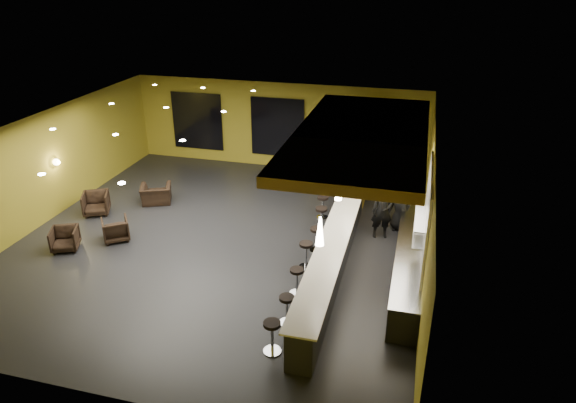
% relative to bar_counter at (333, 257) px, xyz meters
% --- Properties ---
extents(floor, '(12.00, 13.00, 0.10)m').
position_rel_bar_counter_xyz_m(floor, '(-3.65, 1.00, -0.55)').
color(floor, black).
rests_on(floor, ground).
extents(ceiling, '(12.00, 13.00, 0.10)m').
position_rel_bar_counter_xyz_m(ceiling, '(-3.65, 1.00, 3.05)').
color(ceiling, black).
extents(wall_back, '(12.00, 0.10, 3.50)m').
position_rel_bar_counter_xyz_m(wall_back, '(-3.65, 7.55, 1.25)').
color(wall_back, olive).
rests_on(wall_back, floor).
extents(wall_front, '(12.00, 0.10, 3.50)m').
position_rel_bar_counter_xyz_m(wall_front, '(-3.65, -5.55, 1.25)').
color(wall_front, olive).
rests_on(wall_front, floor).
extents(wall_left, '(0.10, 13.00, 3.50)m').
position_rel_bar_counter_xyz_m(wall_left, '(-9.70, 1.00, 1.25)').
color(wall_left, olive).
rests_on(wall_left, floor).
extents(wall_right, '(0.10, 13.00, 3.50)m').
position_rel_bar_counter_xyz_m(wall_right, '(2.40, 1.00, 1.25)').
color(wall_right, olive).
rests_on(wall_right, floor).
extents(wood_soffit, '(3.60, 8.00, 0.28)m').
position_rel_bar_counter_xyz_m(wood_soffit, '(0.35, 2.00, 2.86)').
color(wood_soffit, olive).
rests_on(wood_soffit, ceiling).
extents(window_left, '(2.20, 0.06, 2.40)m').
position_rel_bar_counter_xyz_m(window_left, '(-7.15, 7.44, 1.20)').
color(window_left, black).
rests_on(window_left, wall_back).
extents(window_center, '(2.20, 0.06, 2.40)m').
position_rel_bar_counter_xyz_m(window_center, '(-3.65, 7.44, 1.20)').
color(window_center, black).
rests_on(window_center, wall_back).
extents(window_right, '(2.20, 0.06, 2.40)m').
position_rel_bar_counter_xyz_m(window_right, '(-0.65, 7.44, 1.20)').
color(window_right, black).
rests_on(window_right, wall_back).
extents(tile_backsplash, '(0.06, 3.20, 2.40)m').
position_rel_bar_counter_xyz_m(tile_backsplash, '(2.31, 0.00, 1.50)').
color(tile_backsplash, white).
rests_on(tile_backsplash, wall_right).
extents(bar_counter, '(0.60, 8.00, 1.00)m').
position_rel_bar_counter_xyz_m(bar_counter, '(0.00, 0.00, 0.00)').
color(bar_counter, black).
rests_on(bar_counter, floor).
extents(bar_top, '(0.78, 8.10, 0.05)m').
position_rel_bar_counter_xyz_m(bar_top, '(0.00, 0.00, 0.52)').
color(bar_top, white).
rests_on(bar_top, bar_counter).
extents(prep_counter, '(0.70, 6.00, 0.86)m').
position_rel_bar_counter_xyz_m(prep_counter, '(2.00, 0.50, -0.07)').
color(prep_counter, black).
rests_on(prep_counter, floor).
extents(prep_top, '(0.72, 6.00, 0.03)m').
position_rel_bar_counter_xyz_m(prep_top, '(2.00, 0.50, 0.39)').
color(prep_top, silver).
rests_on(prep_top, prep_counter).
extents(wall_shelf_lower, '(0.30, 1.50, 0.03)m').
position_rel_bar_counter_xyz_m(wall_shelf_lower, '(2.17, -0.20, 1.10)').
color(wall_shelf_lower, silver).
rests_on(wall_shelf_lower, wall_right).
extents(wall_shelf_upper, '(0.30, 1.50, 0.03)m').
position_rel_bar_counter_xyz_m(wall_shelf_upper, '(2.17, -0.20, 1.55)').
color(wall_shelf_upper, silver).
rests_on(wall_shelf_upper, wall_right).
extents(column, '(0.60, 0.60, 3.50)m').
position_rel_bar_counter_xyz_m(column, '(0.00, 4.60, 1.25)').
color(column, olive).
rests_on(column, floor).
extents(wall_sconce, '(0.22, 0.22, 0.22)m').
position_rel_bar_counter_xyz_m(wall_sconce, '(-9.53, 1.50, 1.30)').
color(wall_sconce, '#FFE5B2').
rests_on(wall_sconce, wall_left).
extents(pendant_0, '(0.20, 0.20, 0.70)m').
position_rel_bar_counter_xyz_m(pendant_0, '(0.00, -2.00, 1.85)').
color(pendant_0, white).
rests_on(pendant_0, wood_soffit).
extents(pendant_1, '(0.20, 0.20, 0.70)m').
position_rel_bar_counter_xyz_m(pendant_1, '(0.00, 0.50, 1.85)').
color(pendant_1, white).
rests_on(pendant_1, wood_soffit).
extents(pendant_2, '(0.20, 0.20, 0.70)m').
position_rel_bar_counter_xyz_m(pendant_2, '(0.00, 3.00, 1.85)').
color(pendant_2, white).
rests_on(pendant_2, wood_soffit).
extents(staff_a, '(0.74, 0.59, 1.79)m').
position_rel_bar_counter_xyz_m(staff_a, '(1.07, 2.43, 0.40)').
color(staff_a, black).
rests_on(staff_a, floor).
extents(staff_b, '(0.95, 0.83, 1.65)m').
position_rel_bar_counter_xyz_m(staff_b, '(1.45, 3.61, 0.33)').
color(staff_b, black).
rests_on(staff_b, floor).
extents(staff_c, '(0.78, 0.54, 1.52)m').
position_rel_bar_counter_xyz_m(staff_c, '(1.60, 3.07, 0.26)').
color(staff_c, black).
rests_on(staff_c, floor).
extents(armchair_a, '(0.98, 1.00, 0.69)m').
position_rel_bar_counter_xyz_m(armchair_a, '(-7.89, -0.72, -0.15)').
color(armchair_a, black).
rests_on(armchair_a, floor).
extents(armchair_b, '(1.06, 1.07, 0.70)m').
position_rel_bar_counter_xyz_m(armchair_b, '(-6.76, 0.19, -0.15)').
color(armchair_b, black).
rests_on(armchair_b, floor).
extents(armchair_c, '(1.10, 1.11, 0.76)m').
position_rel_bar_counter_xyz_m(armchair_c, '(-8.38, 1.62, -0.12)').
color(armchair_c, black).
rests_on(armchair_c, floor).
extents(armchair_d, '(1.30, 1.23, 0.67)m').
position_rel_bar_counter_xyz_m(armchair_d, '(-6.83, 2.92, -0.17)').
color(armchair_d, black).
rests_on(armchair_d, floor).
extents(bar_stool_0, '(0.40, 0.40, 0.79)m').
position_rel_bar_counter_xyz_m(bar_stool_0, '(-0.71, -3.44, 0.01)').
color(bar_stool_0, silver).
rests_on(bar_stool_0, floor).
extents(bar_stool_1, '(0.38, 0.38, 0.76)m').
position_rel_bar_counter_xyz_m(bar_stool_1, '(-0.65, -2.41, -0.02)').
color(bar_stool_1, silver).
rests_on(bar_stool_1, floor).
extents(bar_stool_2, '(0.38, 0.38, 0.74)m').
position_rel_bar_counter_xyz_m(bar_stool_2, '(-0.71, -1.19, -0.02)').
color(bar_stool_2, silver).
rests_on(bar_stool_2, floor).
extents(bar_stool_3, '(0.39, 0.39, 0.78)m').
position_rel_bar_counter_xyz_m(bar_stool_3, '(-0.77, 0.10, -0.00)').
color(bar_stool_3, silver).
rests_on(bar_stool_3, floor).
extents(bar_stool_4, '(0.38, 0.38, 0.76)m').
position_rel_bar_counter_xyz_m(bar_stool_4, '(-0.68, 1.06, -0.02)').
color(bar_stool_4, silver).
rests_on(bar_stool_4, floor).
extents(bar_stool_5, '(0.40, 0.40, 0.78)m').
position_rel_bar_counter_xyz_m(bar_stool_5, '(-0.80, 2.38, -0.00)').
color(bar_stool_5, silver).
rests_on(bar_stool_5, floor).
extents(bar_stool_6, '(0.39, 0.39, 0.78)m').
position_rel_bar_counter_xyz_m(bar_stool_6, '(-0.92, 3.25, -0.00)').
color(bar_stool_6, silver).
rests_on(bar_stool_6, floor).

